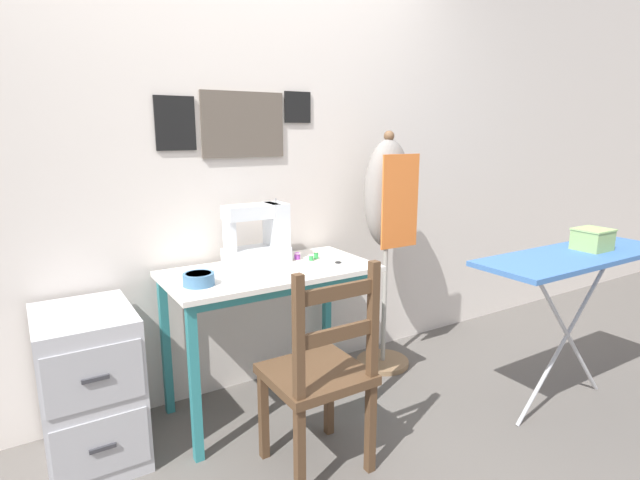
% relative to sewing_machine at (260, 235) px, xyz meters
% --- Properties ---
extents(ground_plane, '(14.00, 14.00, 0.00)m').
position_rel_sewing_machine_xyz_m(ground_plane, '(-0.01, -0.41, -0.89)').
color(ground_plane, '#5B5651').
extents(wall_back, '(10.00, 0.07, 2.55)m').
position_rel_sewing_machine_xyz_m(wall_back, '(-0.01, 0.19, 0.38)').
color(wall_back, silver).
rests_on(wall_back, ground_plane).
extents(sewing_table, '(1.04, 0.53, 0.75)m').
position_rel_sewing_machine_xyz_m(sewing_table, '(-0.01, -0.16, -0.25)').
color(sewing_table, silver).
rests_on(sewing_table, ground_plane).
extents(sewing_machine, '(0.34, 0.17, 0.33)m').
position_rel_sewing_machine_xyz_m(sewing_machine, '(0.00, 0.00, 0.00)').
color(sewing_machine, white).
rests_on(sewing_machine, sewing_table).
extents(fabric_bowl, '(0.14, 0.14, 0.06)m').
position_rel_sewing_machine_xyz_m(fabric_bowl, '(-0.40, -0.22, -0.12)').
color(fabric_bowl, teal).
rests_on(fabric_bowl, sewing_table).
extents(scissors, '(0.13, 0.09, 0.01)m').
position_rel_sewing_machine_xyz_m(scissors, '(0.36, -0.24, -0.14)').
color(scissors, silver).
rests_on(scissors, sewing_table).
extents(thread_spool_near_machine, '(0.04, 0.04, 0.04)m').
position_rel_sewing_machine_xyz_m(thread_spool_near_machine, '(0.19, -0.06, -0.13)').
color(thread_spool_near_machine, purple).
rests_on(thread_spool_near_machine, sewing_table).
extents(thread_spool_mid_table, '(0.03, 0.03, 0.03)m').
position_rel_sewing_machine_xyz_m(thread_spool_mid_table, '(0.24, -0.12, -0.13)').
color(thread_spool_mid_table, green).
rests_on(thread_spool_mid_table, sewing_table).
extents(thread_spool_far_edge, '(0.03, 0.03, 0.04)m').
position_rel_sewing_machine_xyz_m(thread_spool_far_edge, '(0.28, -0.10, -0.12)').
color(thread_spool_far_edge, green).
rests_on(thread_spool_far_edge, sewing_table).
extents(wooden_chair, '(0.40, 0.38, 0.92)m').
position_rel_sewing_machine_xyz_m(wooden_chair, '(-0.07, -0.69, -0.46)').
color(wooden_chair, '#513823').
rests_on(wooden_chair, ground_plane).
extents(filing_cabinet, '(0.39, 0.50, 0.68)m').
position_rel_sewing_machine_xyz_m(filing_cabinet, '(-0.87, -0.11, -0.55)').
color(filing_cabinet, '#B7B7BC').
rests_on(filing_cabinet, ground_plane).
extents(dress_form, '(0.32, 0.32, 1.42)m').
position_rel_sewing_machine_xyz_m(dress_form, '(0.78, -0.08, 0.09)').
color(dress_form, '#846647').
rests_on(dress_form, ground_plane).
extents(ironing_board, '(1.14, 0.37, 0.83)m').
position_rel_sewing_machine_xyz_m(ironing_board, '(1.26, -0.94, -0.11)').
color(ironing_board, '#3D6BAD').
rests_on(ironing_board, ground_plane).
extents(storage_box, '(0.17, 0.15, 0.11)m').
position_rel_sewing_machine_xyz_m(storage_box, '(1.40, -0.94, -0.01)').
color(storage_box, '#8EB266').
rests_on(storage_box, ironing_board).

